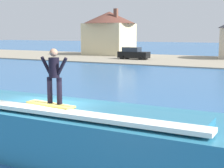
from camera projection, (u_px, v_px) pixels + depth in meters
The scene contains 6 objects.
ground_plane at pixel (51, 153), 11.41m from camera, with size 260.00×260.00×0.00m, color #2E619B.
wave_crest at pixel (71, 131), 11.07m from camera, with size 10.42×3.25×1.75m.
surfboard at pixel (50, 104), 10.51m from camera, with size 1.77×0.58×0.06m.
surfer at pixel (54, 73), 10.37m from camera, with size 0.98×0.32×1.66m.
car_near_shore at pixel (133, 54), 49.75m from camera, with size 4.46×2.04×1.86m.
house_with_chimney at pixel (109, 31), 59.51m from camera, with size 8.99×8.99×7.87m.
Camera 1 is at (6.95, -8.69, 3.95)m, focal length 55.58 mm.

